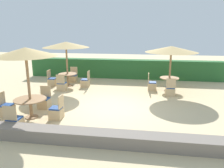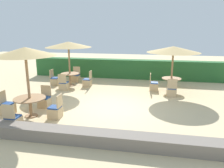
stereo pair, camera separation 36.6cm
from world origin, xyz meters
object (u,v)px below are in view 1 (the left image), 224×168
(round_table_back_left, at_px, (68,76))
(patio_chair_back_left_south, at_px, (62,86))
(round_table_front_left, at_px, (30,102))
(patio_chair_front_left_south, at_px, (15,123))
(patio_chair_back_left_west, at_px, (52,81))
(parasol_back_left, at_px, (66,45))
(patio_chair_front_left_east, at_px, (57,112))
(patio_chair_back_right_west, at_px, (152,85))
(patio_chair_back_left_north, at_px, (73,78))
(patio_chair_front_left_west, at_px, (7,109))
(patio_chair_back_right_south, at_px, (170,91))
(patio_chair_back_left_east, at_px, (86,82))
(patio_chair_front_left_north, at_px, (44,102))
(parasol_front_left, at_px, (25,52))
(parasol_back_right, at_px, (171,49))
(round_table_back_right, at_px, (169,81))

(round_table_back_left, relative_size, patio_chair_back_left_south, 1.16)
(round_table_front_left, bearing_deg, patio_chair_front_left_south, -89.92)
(patio_chair_back_left_west, height_order, patio_chair_back_left_south, same)
(parasol_back_left, xyz_separation_m, patio_chair_back_left_south, (0.01, -0.98, -2.16))
(round_table_front_left, height_order, patio_chair_front_left_south, patio_chair_front_left_south)
(patio_chair_front_left_east, relative_size, parasol_back_left, 0.35)
(patio_chair_back_right_west, bearing_deg, patio_chair_back_left_north, -103.24)
(patio_chair_front_left_west, height_order, patio_chair_back_left_south, same)
(patio_chair_back_right_south, xyz_separation_m, patio_chair_back_left_east, (-4.72, 1.11, 0.00))
(patio_chair_back_right_south, xyz_separation_m, patio_chair_front_left_south, (-5.56, -4.78, 0.00))
(round_table_front_left, relative_size, parasol_back_left, 0.45)
(patio_chair_front_left_south, relative_size, patio_chair_back_left_north, 1.00)
(patio_chair_front_left_north, bearing_deg, patio_chair_back_left_south, -84.75)
(patio_chair_back_right_west, height_order, parasol_front_left, parasol_front_left)
(patio_chair_back_left_west, bearing_deg, round_table_front_left, 14.18)
(patio_chair_front_left_east, xyz_separation_m, patio_chair_front_left_south, (-1.01, -1.15, 0.00))
(patio_chair_back_right_south, distance_m, patio_chair_back_left_east, 4.85)
(parasol_back_right, relative_size, patio_chair_back_left_west, 2.96)
(patio_chair_front_left_east, xyz_separation_m, patio_chair_front_left_west, (-2.06, 0.01, 0.00))
(patio_chair_back_left_south, bearing_deg, patio_chair_back_left_north, 90.92)
(patio_chair_back_left_west, bearing_deg, patio_chair_back_left_south, 45.07)
(patio_chair_front_left_south, relative_size, patio_chair_back_left_east, 1.00)
(patio_chair_back_left_east, relative_size, patio_chair_back_left_south, 1.00)
(patio_chair_back_right_west, bearing_deg, round_table_back_left, -91.10)
(round_table_back_right, xyz_separation_m, patio_chair_back_left_west, (-6.79, 0.13, -0.31))
(patio_chair_back_left_east, xyz_separation_m, patio_chair_back_left_north, (-1.09, 1.02, 0.00))
(patio_chair_front_left_north, bearing_deg, patio_chair_back_right_west, -142.36)
(patio_chair_front_left_north, distance_m, patio_chair_back_left_north, 4.74)
(parasol_back_right, bearing_deg, round_table_back_left, 178.70)
(patio_chair_front_left_east, distance_m, patio_chair_front_left_west, 2.06)
(patio_chair_front_left_south, xyz_separation_m, patio_chair_back_left_north, (-0.25, 6.90, 0.00))
(patio_chair_back_left_north, bearing_deg, patio_chair_back_left_east, 136.93)
(round_table_back_right, distance_m, patio_chair_back_left_north, 5.97)
(patio_chair_back_right_west, xyz_separation_m, patio_chair_back_left_south, (-4.89, -0.88, 0.00))
(parasol_back_right, bearing_deg, patio_chair_front_left_south, -134.43)
(patio_chair_back_left_east, bearing_deg, patio_chair_back_left_north, 46.93)
(patio_chair_front_left_east, xyz_separation_m, round_table_back_left, (-1.23, 4.69, 0.33))
(patio_chair_front_left_north, height_order, patio_chair_back_left_north, same)
(parasol_front_left, height_order, round_table_back_left, parasol_front_left)
(parasol_back_right, height_order, patio_chair_back_left_south, parasol_back_right)
(patio_chair_back_left_east, bearing_deg, patio_chair_front_left_south, 171.89)
(patio_chair_front_left_east, relative_size, patio_chair_front_left_south, 1.00)
(round_table_back_right, height_order, patio_chair_front_left_west, patio_chair_front_left_west)
(patio_chair_front_left_south, distance_m, round_table_back_left, 5.85)
(round_table_front_left, bearing_deg, parasol_back_left, 92.67)
(patio_chair_back_right_south, relative_size, patio_chair_back_right_west, 1.00)
(patio_chair_back_right_south, xyz_separation_m, patio_chair_front_left_north, (-5.53, -2.61, 0.00))
(patio_chair_front_left_south, bearing_deg, patio_chair_back_right_south, 40.67)
(patio_chair_front_left_west, xyz_separation_m, round_table_back_left, (0.83, 4.68, 0.33))
(patio_chair_back_left_east, bearing_deg, patio_chair_front_left_west, 158.21)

